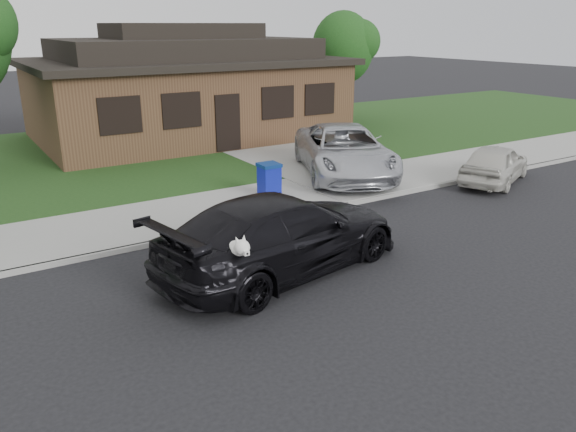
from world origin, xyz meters
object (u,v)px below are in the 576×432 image
sedan (282,234)px  white_compact (495,163)px  minivan (345,151)px  recycling_bin (269,179)px

sedan → white_compact: sedan is taller
minivan → recycling_bin: size_ratio=5.95×
sedan → recycling_bin: size_ratio=6.16×
minivan → white_compact: minivan is taller
recycling_bin → minivan: bearing=13.6°
minivan → white_compact: 4.70m
minivan → recycling_bin: minivan is taller
sedan → minivan: 7.41m
minivan → recycling_bin: (-3.19, -0.71, -0.32)m
sedan → recycling_bin: 4.88m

